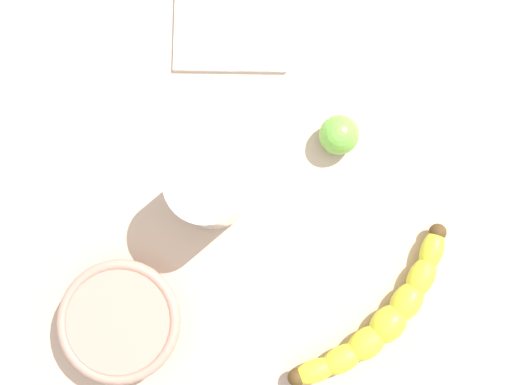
{
  "coord_description": "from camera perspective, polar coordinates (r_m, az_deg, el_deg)",
  "views": [
    {
      "loc": [
        -6.71,
        -5.45,
        67.98
      ],
      "look_at": [
        -10.14,
        -0.06,
        5.0
      ],
      "focal_mm": 40.18,
      "sensor_mm": 36.0,
      "label": 1
    }
  ],
  "objects": [
    {
      "name": "lime_fruit",
      "position": [
        0.65,
        8.26,
        5.69
      ],
      "size": [
        4.46,
        4.46,
        4.46
      ],
      "primitive_type": "sphere",
      "color": "#75C142",
      "rests_on": "wooden_tabletop"
    },
    {
      "name": "folded_napkin",
      "position": [
        0.7,
        -2.53,
        16.37
      ],
      "size": [
        17.17,
        16.55,
        0.6
      ],
      "primitive_type": "cube",
      "rotation": [
        0.0,
        0.0,
        0.55
      ],
      "color": "white",
      "rests_on": "wooden_tabletop"
    },
    {
      "name": "wooden_tabletop",
      "position": [
        0.67,
        7.38,
        -4.9
      ],
      "size": [
        120.0,
        120.0,
        3.0
      ],
      "primitive_type": "cube",
      "color": "#D1AE90",
      "rests_on": "ground"
    },
    {
      "name": "smoothie_glass",
      "position": [
        0.6,
        -4.61,
        0.32
      ],
      "size": [
        8.1,
        8.1,
        11.47
      ],
      "color": "silver",
      "rests_on": "wooden_tabletop"
    },
    {
      "name": "ceramic_bowl",
      "position": [
        0.64,
        -13.22,
        -12.24
      ],
      "size": [
        13.0,
        13.0,
        4.68
      ],
      "color": "tan",
      "rests_on": "wooden_tabletop"
    },
    {
      "name": "banana",
      "position": [
        0.65,
        12.46,
        -12.13
      ],
      "size": [
        8.72,
        23.53,
        3.49
      ],
      "rotation": [
        0.0,
        0.0,
        1.35
      ],
      "color": "yellow",
      "rests_on": "wooden_tabletop"
    }
  ]
}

